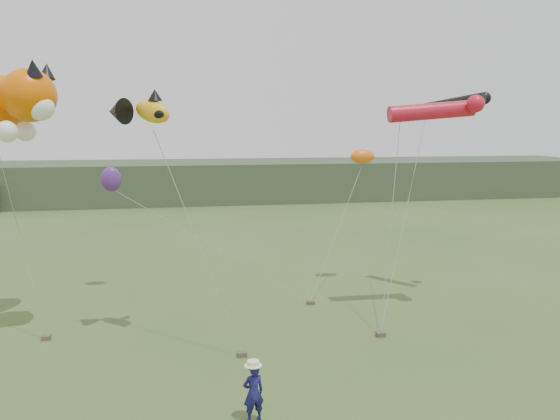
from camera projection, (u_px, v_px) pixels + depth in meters
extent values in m
plane|color=#385123|center=(247.00, 408.00, 14.66)|extent=(120.00, 120.00, 0.00)
cube|color=#2D3D28|center=(194.00, 181.00, 58.12)|extent=(90.00, 12.00, 4.00)
imported|color=#161551|center=(253.00, 393.00, 13.92)|extent=(0.63, 0.49, 1.54)
cube|color=brown|center=(46.00, 338.00, 19.43)|extent=(0.31, 0.25, 0.16)
cube|color=brown|center=(242.00, 354.00, 17.99)|extent=(0.31, 0.25, 0.16)
cube|color=brown|center=(381.00, 334.00, 19.74)|extent=(0.31, 0.25, 0.16)
cube|color=brown|center=(311.00, 302.00, 23.36)|extent=(0.31, 0.25, 0.16)
sphere|color=#E05F01|center=(29.00, 95.00, 18.61)|extent=(1.83, 1.83, 1.83)
cone|color=black|center=(33.00, 68.00, 18.05)|extent=(0.57, 0.70, 0.69)
cone|color=black|center=(47.00, 71.00, 19.07)|extent=(0.57, 0.66, 0.65)
sphere|color=white|center=(40.00, 107.00, 18.45)|extent=(0.92, 0.92, 0.92)
sphere|color=white|center=(7.00, 131.00, 18.09)|extent=(0.71, 0.71, 0.71)
sphere|color=white|center=(25.00, 131.00, 19.51)|extent=(0.71, 0.71, 0.71)
ellipsoid|color=#F4A417|center=(152.00, 111.00, 18.52)|extent=(1.59, 1.42, 1.07)
cone|color=black|center=(117.00, 111.00, 18.59)|extent=(1.11, 1.14, 0.90)
cone|color=black|center=(155.00, 95.00, 18.46)|extent=(0.50, 0.50, 0.40)
cone|color=black|center=(161.00, 114.00, 18.10)|extent=(0.53, 0.56, 0.40)
cone|color=black|center=(162.00, 115.00, 19.08)|extent=(0.53, 0.56, 0.40)
cylinder|color=black|center=(454.00, 103.00, 24.01)|extent=(2.06, 2.51, 0.88)
sphere|color=black|center=(485.00, 98.00, 23.77)|extent=(0.54, 0.54, 0.54)
cylinder|color=red|center=(431.00, 111.00, 21.54)|extent=(3.53, 0.81, 0.92)
sphere|color=red|center=(476.00, 104.00, 21.24)|extent=(0.69, 0.69, 0.69)
ellipsoid|color=orange|center=(362.00, 156.00, 25.98)|extent=(1.18, 0.69, 0.69)
ellipsoid|color=#51257A|center=(111.00, 179.00, 24.77)|extent=(0.92, 0.61, 1.13)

